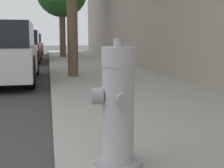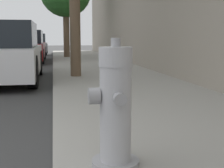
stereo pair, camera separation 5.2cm
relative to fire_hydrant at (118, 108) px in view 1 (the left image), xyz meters
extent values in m
cube|color=#99968E|center=(0.95, 0.21, -0.48)|extent=(2.80, 40.00, 0.13)
cylinder|color=#97979C|center=(0.00, 0.00, -0.40)|extent=(0.35, 0.35, 0.04)
cylinder|color=#B2B2B7|center=(0.00, 0.00, -0.04)|extent=(0.23, 0.23, 0.69)
cylinder|color=#B2B2B7|center=(0.00, 0.00, 0.37)|extent=(0.24, 0.24, 0.14)
cylinder|color=#97979C|center=(0.00, 0.00, 0.47)|extent=(0.07, 0.07, 0.06)
cylinder|color=#97979C|center=(0.00, -0.15, 0.10)|extent=(0.09, 0.07, 0.09)
cylinder|color=#97979C|center=(0.00, 0.15, 0.10)|extent=(0.09, 0.07, 0.09)
cylinder|color=#97979C|center=(-0.15, 0.00, 0.10)|extent=(0.08, 0.12, 0.12)
cylinder|color=black|center=(-0.85, 6.88, -0.20)|extent=(0.20, 0.69, 0.69)
cylinder|color=black|center=(-0.85, 4.46, -0.20)|extent=(0.20, 0.69, 0.69)
cube|color=maroon|center=(-1.73, 12.00, -0.06)|extent=(1.83, 4.43, 0.64)
cube|color=black|center=(-1.73, 11.83, 0.53)|extent=(1.68, 2.44, 0.55)
cylinder|color=black|center=(-2.56, 13.38, -0.24)|extent=(0.20, 0.61, 0.61)
cylinder|color=black|center=(-0.89, 13.38, -0.24)|extent=(0.20, 0.61, 0.61)
cylinder|color=black|center=(-0.89, 10.63, -0.24)|extent=(0.20, 0.61, 0.61)
cube|color=#B7B7BC|center=(-1.72, 18.11, -0.07)|extent=(1.80, 3.82, 0.56)
cube|color=black|center=(-1.72, 17.96, 0.47)|extent=(1.66, 2.10, 0.53)
cylinder|color=black|center=(-2.54, 19.30, -0.19)|extent=(0.20, 0.72, 0.72)
cylinder|color=black|center=(-0.90, 19.30, -0.19)|extent=(0.20, 0.72, 0.72)
cylinder|color=black|center=(-2.54, 16.93, -0.19)|extent=(0.20, 0.72, 0.72)
cylinder|color=black|center=(-0.90, 16.93, -0.19)|extent=(0.20, 0.72, 0.72)
cylinder|color=brown|center=(0.10, 5.42, 1.22)|extent=(0.25, 0.25, 3.29)
cylinder|color=brown|center=(0.22, 13.16, 0.73)|extent=(0.29, 0.29, 2.30)
camera|label=1|loc=(-0.48, -2.14, 0.51)|focal=50.00mm
camera|label=2|loc=(-0.43, -2.15, 0.51)|focal=50.00mm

